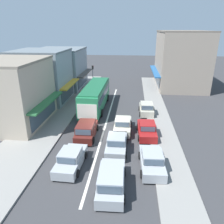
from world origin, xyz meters
TOP-DOWN VIEW (x-y plane):
  - ground_plane at (0.00, 0.00)m, footprint 140.00×140.00m
  - lane_centre_line at (0.00, 4.00)m, footprint 0.20×28.00m
  - sidewalk_left at (-6.80, 6.00)m, footprint 5.20×44.00m
  - kerb_right at (6.20, 6.00)m, footprint 2.80×44.00m
  - shopfront_corner_near at (-10.18, 2.06)m, footprint 7.55×8.61m
  - shopfront_mid_block at (-10.18, 10.37)m, footprint 8.14×7.44m
  - shopfront_far_end at (-10.18, 18.67)m, footprint 8.94×8.85m
  - building_right_far at (11.48, 21.95)m, footprint 9.09×13.10m
  - city_bus at (-2.05, 7.88)m, footprint 2.81×10.88m
  - wagon_adjacent_lane_trail at (1.72, -7.98)m, footprint 2.04×4.55m
  - wagon_adjacent_lane_lead at (-1.57, -0.53)m, footprint 2.02×4.54m
  - sedan_behind_bus_mid at (1.67, -2.85)m, footprint 1.91×4.21m
  - sedan_queue_far_back at (2.01, 1.17)m, footprint 1.92×4.21m
  - sedan_queue_gap_filler at (-1.74, -5.69)m, footprint 2.01×4.26m
  - parked_sedan_kerb_front at (4.64, -5.29)m, footprint 2.02×4.26m
  - parked_sedan_kerb_second at (4.52, 0.34)m, footprint 2.02×4.26m
  - parked_hatchback_kerb_third at (4.77, 6.43)m, footprint 1.89×3.74m
  - traffic_light_downstreet at (-4.21, 18.03)m, footprint 0.33×0.24m
  - pedestrian_with_handbag_near at (-4.66, 10.69)m, footprint 0.61×0.49m

SIDE VIEW (x-z plane):
  - ground_plane at x=0.00m, z-range 0.00..0.00m
  - lane_centre_line at x=0.00m, z-range 0.00..0.01m
  - kerb_right at x=6.20m, z-range 0.00..0.12m
  - sidewalk_left at x=-6.80m, z-range 0.00..0.14m
  - sedan_behind_bus_mid at x=1.67m, z-range -0.07..1.40m
  - sedan_queue_far_back at x=2.01m, z-range -0.07..1.40m
  - sedan_queue_gap_filler at x=-1.74m, z-range -0.07..1.40m
  - parked_sedan_kerb_front at x=4.64m, z-range -0.07..1.40m
  - parked_sedan_kerb_second at x=4.52m, z-range -0.07..1.40m
  - parked_hatchback_kerb_third at x=4.77m, z-range -0.06..1.48m
  - wagon_adjacent_lane_trail at x=1.72m, z-range -0.04..1.53m
  - wagon_adjacent_lane_lead at x=-1.57m, z-range -0.04..1.53m
  - pedestrian_with_handbag_near at x=-4.66m, z-range 0.25..1.88m
  - city_bus at x=-2.05m, z-range 0.27..3.49m
  - traffic_light_downstreet at x=-4.21m, z-range 0.75..4.95m
  - shopfront_far_end at x=-10.18m, z-range 0.00..6.98m
  - shopfront_corner_near at x=-10.18m, z-range -0.01..7.26m
  - shopfront_mid_block at x=-10.18m, z-range -0.01..7.47m
  - building_right_far at x=11.48m, z-range -0.01..9.91m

